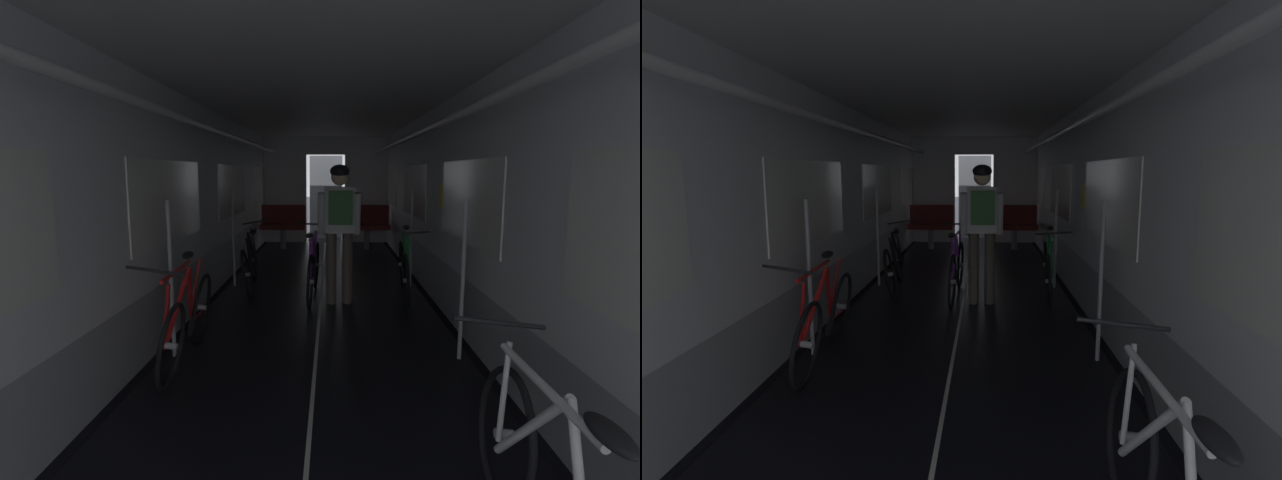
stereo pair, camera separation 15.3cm
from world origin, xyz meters
The scene contains 8 objects.
train_car_shell centered at (0.00, 3.60, 1.70)m, with size 3.14×12.34×2.57m.
bench_seat_far_left centered at (-0.90, 8.07, 0.57)m, with size 0.98×0.51×0.95m.
bench_seat_far_right centered at (0.90, 8.07, 0.57)m, with size 0.98×0.51×0.95m.
bicycle_green centered at (1.10, 4.19, 0.38)m, with size 0.44×1.69×0.95m.
bicycle_black centered at (-1.00, 4.46, 0.38)m, with size 0.44×1.70×0.96m.
bicycle_red centered at (-1.11, 2.00, 0.38)m, with size 0.44×1.69×0.96m.
person_cyclist_aisle centered at (0.24, 3.82, 1.07)m, with size 0.54×0.40×1.73m.
bicycle_purple_in_aisle centered at (-0.10, 4.08, 0.38)m, with size 0.44×1.69×0.94m.
Camera 1 is at (0.13, -1.82, 1.63)m, focal length 25.90 mm.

